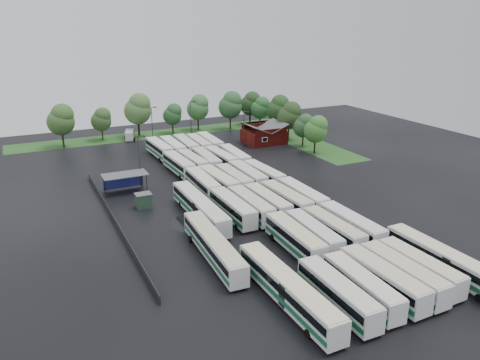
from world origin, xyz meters
name	(u,v)px	position (x,y,z in m)	size (l,w,h in m)	color
ground	(261,217)	(0.00, 0.00, 0.00)	(160.00, 160.00, 0.00)	black
brick_building	(264,136)	(24.00, 42.77, 1.87)	(10.07, 8.60, 5.39)	maroon
wash_shed	(125,176)	(-17.20, 22.02, 2.99)	(8.20, 4.20, 3.58)	#2D2D30
utility_hut	(144,201)	(-16.20, 12.60, 1.32)	(2.70, 2.20, 2.62)	#233D2A
grass_strip_north	(159,134)	(2.00, 64.80, 0.01)	(80.00, 10.00, 0.01)	#25551E
grass_strip_east	(296,139)	(34.00, 42.80, 0.01)	(10.00, 50.00, 0.01)	#25551E
west_fence	(114,220)	(-22.20, 8.00, 0.60)	(0.10, 50.00, 1.20)	#2D2D30
bus_r0c0	(338,293)	(-4.47, -26.20, 1.94)	(2.95, 12.73, 3.53)	silver
bus_r0c1	(362,286)	(-1.04, -26.13, 1.87)	(3.07, 12.32, 3.41)	silver
bus_r0c2	(383,279)	(2.17, -26.03, 1.96)	(2.95, 12.84, 3.56)	silver
bus_r0c3	(402,274)	(5.18, -26.12, 1.93)	(2.85, 12.66, 3.51)	silver
bus_r0c4	(419,268)	(8.21, -25.87, 1.87)	(2.88, 12.26, 3.40)	silver
bus_r1c1	(295,238)	(-1.34, -12.33, 1.96)	(3.15, 12.90, 3.57)	silver
bus_r1c2	(313,234)	(1.89, -12.07, 1.87)	(3.11, 12.34, 3.41)	silver
bus_r1c3	(333,230)	(5.28, -12.22, 1.88)	(2.78, 12.29, 3.41)	silver
bus_r1c4	(351,225)	(8.50, -12.27, 1.96)	(2.83, 12.81, 3.56)	silver
bus_r2c0	(232,208)	(-4.47, 1.50, 1.95)	(2.82, 12.76, 3.55)	silver
bus_r2c1	(251,206)	(-1.31, 1.19, 1.92)	(2.70, 12.52, 3.48)	silver
bus_r2c2	(267,202)	(1.92, 1.40, 1.88)	(2.75, 12.31, 3.42)	silver
bus_r2c3	(286,199)	(5.29, 0.98, 1.94)	(3.13, 12.75, 3.53)	silver
bus_r2c4	(302,196)	(8.55, 1.02, 1.96)	(2.78, 12.80, 3.56)	silver
bus_r3c0	(203,184)	(-4.44, 14.67, 1.93)	(2.98, 12.66, 3.51)	silver
bus_r3c1	(218,181)	(-1.31, 14.56, 1.96)	(3.37, 12.92, 3.56)	silver
bus_r3c2	(234,179)	(1.94, 14.60, 1.86)	(2.64, 12.17, 3.39)	silver
bus_r3c3	(247,176)	(5.11, 15.06, 1.93)	(2.82, 12.63, 3.51)	silver
bus_r3c4	(264,174)	(8.44, 14.60, 1.88)	(3.18, 12.38, 3.42)	silver
bus_r4c0	(179,165)	(-4.49, 28.05, 1.92)	(3.11, 12.62, 3.49)	silver
bus_r4c1	(192,162)	(-1.24, 28.72, 1.86)	(3.14, 12.27, 3.38)	silver
bus_r4c2	(206,160)	(1.88, 28.49, 1.91)	(3.14, 12.56, 3.47)	silver
bus_r4c3	(221,159)	(5.38, 28.51, 1.86)	(3.14, 12.29, 3.39)	silver
bus_r4c4	(234,157)	(8.51, 28.17, 1.92)	(3.18, 12.64, 3.49)	silver
bus_r5c0	(159,149)	(-4.54, 42.01, 1.95)	(3.17, 12.81, 3.54)	silver
bus_r5c1	(173,148)	(-1.33, 41.75, 1.95)	(2.80, 12.75, 3.54)	silver
bus_r5c2	(186,146)	(2.03, 41.82, 1.97)	(3.19, 12.94, 3.58)	silver
bus_r5c3	(199,145)	(5.34, 41.81, 1.88)	(3.04, 12.36, 3.42)	silver
bus_r5c4	(210,143)	(8.32, 42.07, 1.92)	(3.10, 12.64, 3.49)	silver
artic_bus_west_a	(287,289)	(-9.06, -23.00, 1.97)	(2.81, 19.13, 3.55)	silver
artic_bus_west_b	(200,208)	(-9.20, 3.87, 1.99)	(2.78, 19.31, 3.58)	silver
artic_bus_west_c	(213,246)	(-12.44, -9.39, 1.91)	(3.56, 18.68, 3.45)	silver
artic_bus_east	(446,262)	(12.29, -26.40, 1.90)	(2.82, 18.51, 3.43)	silver
minibus	(129,135)	(-6.95, 61.78, 1.35)	(3.52, 5.93, 2.44)	silver
tree_north_0	(61,119)	(-23.76, 60.91, 7.20)	(6.76, 6.76, 11.20)	black
tree_north_1	(102,119)	(-13.48, 64.19, 5.71)	(5.36, 5.36, 8.87)	#392815
tree_north_2	(138,109)	(-3.53, 64.04, 7.77)	(7.29, 7.29, 12.07)	black
tree_north_3	(173,114)	(6.01, 63.40, 5.53)	(5.21, 5.20, 8.61)	#36291B
tree_north_4	(198,107)	(14.12, 64.41, 6.77)	(6.35, 6.35, 10.52)	black
tree_north_5	(231,105)	(22.93, 61.03, 7.27)	(6.82, 6.82, 11.30)	#2E2018
tree_north_6	(251,103)	(31.09, 64.18, 6.60)	(6.20, 6.20, 10.27)	black
tree_east_0	(316,129)	(30.42, 28.56, 5.99)	(5.62, 5.62, 9.32)	black
tree_east_1	(304,126)	(31.27, 35.07, 5.45)	(5.12, 5.12, 8.48)	#352012
tree_east_2	(290,115)	(31.68, 42.66, 6.68)	(6.27, 6.27, 10.39)	#352418
tree_east_3	(279,108)	(33.54, 51.72, 6.96)	(6.53, 6.53, 10.82)	black
tree_east_4	(261,108)	(32.06, 59.59, 5.98)	(5.61, 5.61, 9.30)	#3C2A1C
lamp_post_ne	(244,127)	(17.00, 40.41, 5.43)	(1.44, 0.28, 9.35)	#2D2D30
lamp_post_nw	(140,158)	(-13.76, 23.25, 5.91)	(1.57, 0.31, 10.19)	#2D2D30
lamp_post_back_w	(152,123)	(-2.42, 54.43, 5.63)	(1.49, 0.29, 9.70)	#2D2D30
lamp_post_back_e	(191,118)	(7.84, 53.41, 6.13)	(1.63, 0.32, 10.56)	#2D2D30
puddle_0	(319,264)	(-0.44, -17.05, 0.00)	(5.14, 5.14, 0.01)	black
puddle_1	(406,274)	(8.16, -24.06, 0.00)	(2.61, 2.61, 0.01)	black
puddle_2	(193,223)	(-10.77, 2.93, 0.00)	(7.37, 7.37, 0.01)	black
puddle_3	(276,216)	(2.52, -0.44, 0.00)	(3.83, 3.83, 0.01)	black
puddle_4	(411,251)	(13.30, -19.73, 0.00)	(3.75, 3.75, 0.01)	black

